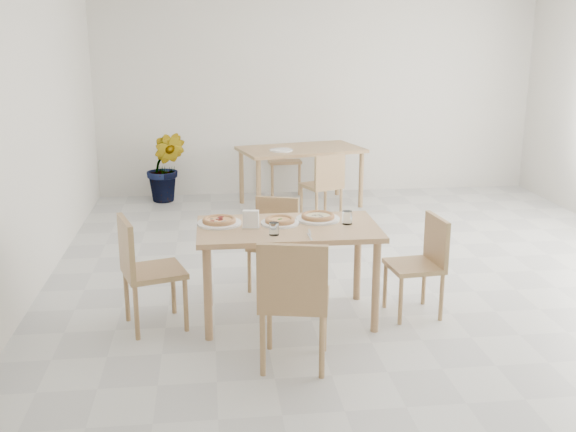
{
  "coord_description": "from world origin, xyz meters",
  "views": [
    {
      "loc": [
        -1.5,
        -5.67,
        2.17
      ],
      "look_at": [
        -0.93,
        -0.8,
        0.83
      ],
      "focal_mm": 42.0,
      "sensor_mm": 36.0,
      "label": 1
    }
  ],
  "objects": [
    {
      "name": "main_table",
      "position": [
        -0.93,
        -0.8,
        0.66
      ],
      "size": [
        1.38,
        0.79,
        0.75
      ],
      "rotation": [
        0.0,
        0.0,
        -0.01
      ],
      "color": "tan",
      "rests_on": "ground"
    },
    {
      "name": "chair_south",
      "position": [
        -0.99,
        -1.63,
        0.53
      ],
      "size": [
        0.53,
        0.53,
        0.91
      ],
      "rotation": [
        0.0,
        0.0,
        2.94
      ],
      "color": "#A08350",
      "rests_on": "ground"
    },
    {
      "name": "chair_north",
      "position": [
        -0.96,
        -0.06,
        0.45
      ],
      "size": [
        0.49,
        0.49,
        0.78
      ],
      "rotation": [
        0.0,
        0.0,
        -0.34
      ],
      "color": "#A08350",
      "rests_on": "ground"
    },
    {
      "name": "chair_west",
      "position": [
        -2.02,
        -0.85,
        0.5
      ],
      "size": [
        0.53,
        0.53,
        0.87
      ],
      "rotation": [
        0.0,
        0.0,
        1.87
      ],
      "color": "#A08350",
      "rests_on": "ground"
    },
    {
      "name": "chair_east",
      "position": [
        0.14,
        -0.83,
        0.46
      ],
      "size": [
        0.43,
        0.43,
        0.79
      ],
      "rotation": [
        0.0,
        0.0,
        -1.47
      ],
      "color": "#A08350",
      "rests_on": "ground"
    },
    {
      "name": "plate_margherita",
      "position": [
        -0.98,
        -0.73,
        0.76
      ],
      "size": [
        0.29,
        0.29,
        0.02
      ],
      "primitive_type": "cylinder",
      "color": "white",
      "rests_on": "main_table"
    },
    {
      "name": "plate_mushroom",
      "position": [
        -0.67,
        -0.65,
        0.76
      ],
      "size": [
        0.34,
        0.34,
        0.02
      ],
      "primitive_type": "cylinder",
      "color": "white",
      "rests_on": "main_table"
    },
    {
      "name": "plate_pepperoni",
      "position": [
        -1.44,
        -0.68,
        0.76
      ],
      "size": [
        0.34,
        0.34,
        0.02
      ],
      "primitive_type": "cylinder",
      "color": "white",
      "rests_on": "main_table"
    },
    {
      "name": "pizza_margherita",
      "position": [
        -0.98,
        -0.73,
        0.78
      ],
      "size": [
        0.27,
        0.27,
        0.03
      ],
      "rotation": [
        0.0,
        0.0,
        0.2
      ],
      "color": "tan",
      "rests_on": "plate_margherita"
    },
    {
      "name": "pizza_mushroom",
      "position": [
        -0.67,
        -0.65,
        0.78
      ],
      "size": [
        0.33,
        0.33,
        0.03
      ],
      "rotation": [
        0.0,
        0.0,
        -0.31
      ],
      "color": "tan",
      "rests_on": "plate_mushroom"
    },
    {
      "name": "pizza_pepperoni",
      "position": [
        -1.44,
        -0.68,
        0.78
      ],
      "size": [
        0.31,
        0.31,
        0.03
      ],
      "rotation": [
        0.0,
        0.0,
        -0.23
      ],
      "color": "tan",
      "rests_on": "plate_pepperoni"
    },
    {
      "name": "tumbler_a",
      "position": [
        -1.05,
        -1.01,
        0.8
      ],
      "size": [
        0.07,
        0.07,
        0.09
      ],
      "primitive_type": "cylinder",
      "color": "white",
      "rests_on": "main_table"
    },
    {
      "name": "tumbler_b",
      "position": [
        -0.47,
        -0.78,
        0.8
      ],
      "size": [
        0.08,
        0.08,
        0.1
      ],
      "primitive_type": "cylinder",
      "color": "white",
      "rests_on": "main_table"
    },
    {
      "name": "napkin_holder",
      "position": [
        -1.21,
        -0.83,
        0.82
      ],
      "size": [
        0.14,
        0.09,
        0.14
      ],
      "rotation": [
        0.0,
        0.0,
        -0.18
      ],
      "color": "silver",
      "rests_on": "main_table"
    },
    {
      "name": "fork_a",
      "position": [
        -0.79,
        -0.98,
        0.75
      ],
      "size": [
        0.03,
        0.17,
        0.01
      ],
      "primitive_type": "cube",
      "rotation": [
        0.0,
        0.0,
        -0.08
      ],
      "color": "silver",
      "rests_on": "main_table"
    },
    {
      "name": "fork_b",
      "position": [
        -0.8,
        -1.09,
        0.75
      ],
      "size": [
        0.02,
        0.18,
        0.01
      ],
      "primitive_type": "cube",
      "rotation": [
        0.0,
        0.0,
        0.03
      ],
      "color": "silver",
      "rests_on": "main_table"
    },
    {
      "name": "second_table",
      "position": [
        -0.34,
        2.74,
        0.67
      ],
      "size": [
        1.67,
        1.2,
        0.75
      ],
      "rotation": [
        0.0,
        0.0,
        0.24
      ],
      "color": "#A08350",
      "rests_on": "ground"
    },
    {
      "name": "chair_back_s",
      "position": [
        -0.16,
        1.98,
        0.47
      ],
      "size": [
        0.52,
        0.52,
        0.81
      ],
      "rotation": [
        0.0,
        0.0,
        3.54
      ],
      "color": "#A08350",
      "rests_on": "ground"
    },
    {
      "name": "chair_back_n",
      "position": [
        -0.48,
        3.57,
        0.52
      ],
      "size": [
        0.47,
        0.47,
        0.9
      ],
      "rotation": [
        0.0,
        0.0,
        0.05
      ],
      "color": "#A08350",
      "rests_on": "ground"
    },
    {
      "name": "plate_empty",
      "position": [
        -0.61,
        2.56,
        0.76
      ],
      "size": [
        0.29,
        0.29,
        0.02
      ],
      "primitive_type": "cylinder",
      "color": "white",
      "rests_on": "second_table"
    },
    {
      "name": "potted_plant",
      "position": [
        -2.07,
        3.15,
        0.46
      ],
      "size": [
        0.57,
        0.49,
        0.93
      ],
      "primitive_type": "imported",
      "rotation": [
        0.0,
        0.0,
        -0.16
      ],
      "color": "#1E6620",
      "rests_on": "ground"
    }
  ]
}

